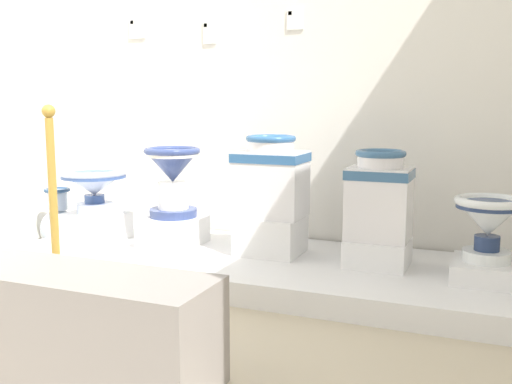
% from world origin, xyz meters
% --- Properties ---
extents(ground_plane, '(5.44, 5.23, 0.02)m').
position_xyz_m(ground_plane, '(1.72, 0.62, -0.01)').
color(ground_plane, beige).
extents(wall_back, '(3.64, 0.06, 3.01)m').
position_xyz_m(wall_back, '(1.72, 2.46, 1.50)').
color(wall_back, white).
rests_on(wall_back, ground_plane).
extents(display_platform, '(3.04, 1.04, 0.13)m').
position_xyz_m(display_platform, '(1.72, 1.89, 0.06)').
color(display_platform, white).
rests_on(display_platform, ground_plane).
extents(plinth_block_broad_patterned, '(0.39, 0.29, 0.17)m').
position_xyz_m(plinth_block_broad_patterned, '(0.52, 1.89, 0.21)').
color(plinth_block_broad_patterned, white).
rests_on(plinth_block_broad_patterned, display_platform).
extents(antique_toilet_broad_patterned, '(0.43, 0.43, 0.29)m').
position_xyz_m(antique_toilet_broad_patterned, '(0.52, 1.89, 0.49)').
color(antique_toilet_broad_patterned, '#B1C0E3').
rests_on(antique_toilet_broad_patterned, plinth_block_broad_patterned).
extents(plinth_block_pale_glazed, '(0.31, 0.40, 0.18)m').
position_xyz_m(plinth_block_pale_glazed, '(1.09, 1.93, 0.22)').
color(plinth_block_pale_glazed, white).
rests_on(plinth_block_pale_glazed, display_platform).
extents(antique_toilet_pale_glazed, '(0.34, 0.34, 0.43)m').
position_xyz_m(antique_toilet_pale_glazed, '(1.09, 1.93, 0.58)').
color(antique_toilet_pale_glazed, '#384983').
rests_on(antique_toilet_pale_glazed, plinth_block_pale_glazed).
extents(plinth_block_tall_cobalt, '(0.36, 0.33, 0.22)m').
position_xyz_m(plinth_block_tall_cobalt, '(1.72, 1.98, 0.24)').
color(plinth_block_tall_cobalt, white).
rests_on(plinth_block_tall_cobalt, display_platform).
extents(antique_toilet_tall_cobalt, '(0.40, 0.30, 0.47)m').
position_xyz_m(antique_toilet_tall_cobalt, '(1.72, 1.98, 0.59)').
color(antique_toilet_tall_cobalt, white).
rests_on(antique_toilet_tall_cobalt, plinth_block_tall_cobalt).
extents(plinth_block_rightmost, '(0.33, 0.31, 0.15)m').
position_xyz_m(plinth_block_rightmost, '(2.35, 1.95, 0.20)').
color(plinth_block_rightmost, white).
rests_on(plinth_block_rightmost, display_platform).
extents(antique_toilet_rightmost, '(0.34, 0.28, 0.49)m').
position_xyz_m(antique_toilet_rightmost, '(2.35, 1.95, 0.52)').
color(antique_toilet_rightmost, white).
rests_on(antique_toilet_rightmost, plinth_block_rightmost).
extents(plinth_block_central_ornate, '(0.32, 0.35, 0.10)m').
position_xyz_m(plinth_block_central_ornate, '(2.90, 1.88, 0.18)').
color(plinth_block_central_ornate, white).
rests_on(plinth_block_central_ornate, display_platform).
extents(antique_toilet_central_ornate, '(0.34, 0.34, 0.32)m').
position_xyz_m(antique_toilet_central_ornate, '(2.90, 1.88, 0.44)').
color(antique_toilet_central_ornate, white).
rests_on(antique_toilet_central_ornate, plinth_block_central_ornate).
extents(info_placard_first, '(0.13, 0.01, 0.14)m').
position_xyz_m(info_placard_first, '(0.53, 2.43, 1.52)').
color(info_placard_first, white).
extents(info_placard_second, '(0.09, 0.01, 0.15)m').
position_xyz_m(info_placard_second, '(1.10, 2.43, 1.47)').
color(info_placard_second, white).
extents(info_placard_third, '(0.11, 0.01, 0.13)m').
position_xyz_m(info_placard_third, '(1.70, 2.43, 1.53)').
color(info_placard_third, white).
extents(decorative_vase_spare, '(0.24, 0.24, 0.44)m').
position_xyz_m(decorative_vase_spare, '(0.20, 1.91, 0.19)').
color(decorative_vase_spare, navy).
rests_on(decorative_vase_spare, ground_plane).
extents(stanchion_post_near_left, '(0.25, 0.25, 1.00)m').
position_xyz_m(stanchion_post_near_left, '(0.98, 1.00, 0.30)').
color(stanchion_post_near_left, gold).
rests_on(stanchion_post_near_left, ground_plane).
extents(museum_bench, '(1.17, 0.36, 0.40)m').
position_xyz_m(museum_bench, '(1.48, 0.47, 0.20)').
color(museum_bench, gray).
rests_on(museum_bench, ground_plane).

